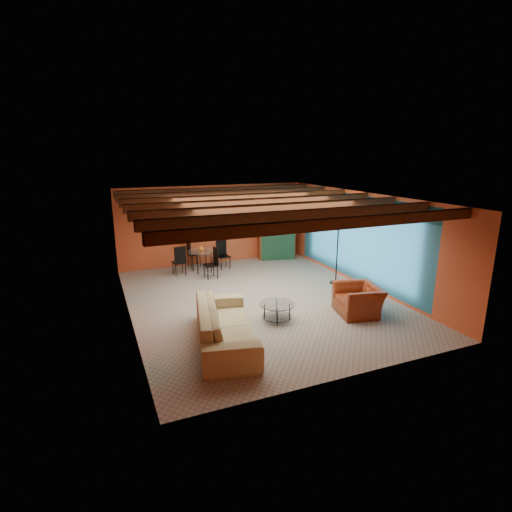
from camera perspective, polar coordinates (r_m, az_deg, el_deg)
name	(u,v)px	position (r m, az deg, el deg)	size (l,w,h in m)	color
room	(257,210)	(10.01, 0.20, 6.59)	(6.52, 8.01, 2.71)	gray
sofa	(225,324)	(8.15, -4.46, -9.81)	(2.74, 1.07, 0.80)	tan
armchair	(358,300)	(9.85, 14.50, -6.12)	(1.09, 0.95, 0.71)	maroon
coffee_table	(277,312)	(9.23, 3.03, -8.04)	(0.81, 0.81, 0.42)	white
dining_table	(202,257)	(12.90, -7.82, -0.20)	(1.86, 1.86, 0.97)	silver
armoire	(275,230)	(14.35, 2.71, 3.76)	(1.19, 0.59, 2.10)	brown
floor_lamp	(337,249)	(11.76, 11.64, 1.00)	(0.43, 0.43, 2.10)	black
ceiling_fan	(259,211)	(9.91, 0.45, 6.50)	(1.50, 1.50, 0.44)	#472614
painting	(188,218)	(13.48, -9.79, 5.45)	(1.05, 0.03, 0.65)	black
potted_plant	(275,194)	(14.16, 2.77, 8.86)	(0.42, 0.37, 0.47)	#26661E
vase	(201,240)	(12.77, -7.91, 2.30)	(0.18, 0.18, 0.18)	orange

